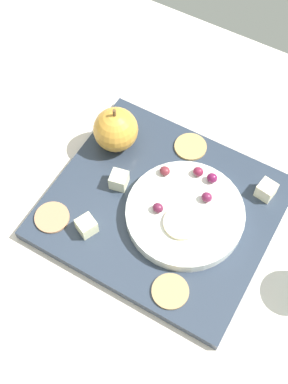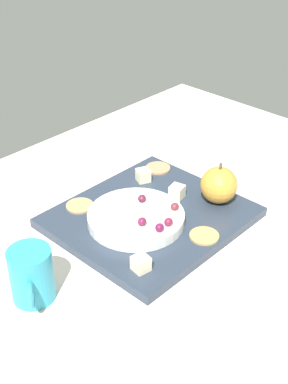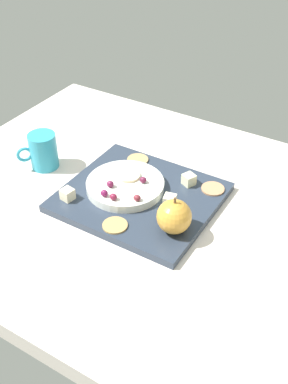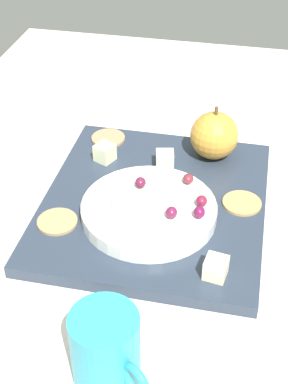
% 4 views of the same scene
% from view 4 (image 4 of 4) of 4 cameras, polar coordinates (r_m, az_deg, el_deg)
% --- Properties ---
extents(table, '(1.10, 0.83, 0.04)m').
position_cam_4_polar(table, '(0.82, 1.53, -1.30)').
color(table, silver).
rests_on(table, ground).
extents(platter, '(0.34, 0.30, 0.02)m').
position_cam_4_polar(platter, '(0.78, 0.81, -1.14)').
color(platter, '#2B3545').
rests_on(platter, table).
extents(serving_dish, '(0.18, 0.18, 0.02)m').
position_cam_4_polar(serving_dish, '(0.74, 0.88, -1.96)').
color(serving_dish, white).
rests_on(serving_dish, platter).
extents(apple_whole, '(0.07, 0.07, 0.07)m').
position_cam_4_polar(apple_whole, '(0.84, 7.14, 5.71)').
color(apple_whole, gold).
rests_on(apple_whole, platter).
extents(apple_stem, '(0.01, 0.01, 0.01)m').
position_cam_4_polar(apple_stem, '(0.82, 7.36, 8.19)').
color(apple_stem, brown).
rests_on(apple_stem, apple_whole).
extents(cheese_cube_0, '(0.03, 0.03, 0.03)m').
position_cam_4_polar(cheese_cube_0, '(0.84, -4.00, 4.00)').
color(cheese_cube_0, '#F4F2BF').
rests_on(cheese_cube_0, platter).
extents(cheese_cube_1, '(0.03, 0.03, 0.03)m').
position_cam_4_polar(cheese_cube_1, '(0.66, 7.30, -7.64)').
color(cheese_cube_1, '#F9E9BE').
rests_on(cheese_cube_1, platter).
extents(cheese_cube_2, '(0.03, 0.03, 0.03)m').
position_cam_4_polar(cheese_cube_2, '(0.83, 2.38, 3.24)').
color(cheese_cube_2, '#EFEDC9').
rests_on(cheese_cube_2, platter).
extents(cracker_0, '(0.05, 0.05, 0.00)m').
position_cam_4_polar(cracker_0, '(0.77, 9.90, -1.12)').
color(cracker_0, tan).
rests_on(cracker_0, platter).
extents(cracker_1, '(0.05, 0.05, 0.00)m').
position_cam_4_polar(cracker_1, '(0.74, -8.78, -2.98)').
color(cracker_1, tan).
rests_on(cracker_1, platter).
extents(cracker_2, '(0.05, 0.05, 0.00)m').
position_cam_4_polar(cracker_2, '(0.90, -3.65, 5.47)').
color(cracker_2, tan).
rests_on(cracker_2, platter).
extents(grape_0, '(0.02, 0.01, 0.02)m').
position_cam_4_polar(grape_0, '(0.71, 5.63, -2.05)').
color(grape_0, maroon).
rests_on(grape_0, serving_dish).
extents(grape_1, '(0.02, 0.01, 0.01)m').
position_cam_4_polar(grape_1, '(0.73, 5.86, -0.92)').
color(grape_1, maroon).
rests_on(grape_1, serving_dish).
extents(grape_2, '(0.02, 0.01, 0.01)m').
position_cam_4_polar(grape_2, '(0.77, 4.51, 1.34)').
color(grape_2, maroon).
rests_on(grape_2, serving_dish).
extents(grape_3, '(0.02, 0.01, 0.02)m').
position_cam_4_polar(grape_3, '(0.71, 2.80, -2.09)').
color(grape_3, maroon).
rests_on(grape_3, serving_dish).
extents(grape_4, '(0.02, 0.01, 0.01)m').
position_cam_4_polar(grape_4, '(0.76, -0.36, 0.97)').
color(grape_4, maroon).
rests_on(grape_4, serving_dish).
extents(apple_slice_0, '(0.05, 0.05, 0.01)m').
position_cam_4_polar(apple_slice_0, '(0.73, -1.26, -1.16)').
color(apple_slice_0, beige).
rests_on(apple_slice_0, serving_dish).
extents(cup, '(0.08, 0.09, 0.09)m').
position_cam_4_polar(cup, '(0.56, -3.84, -15.74)').
color(cup, teal).
rests_on(cup, table).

